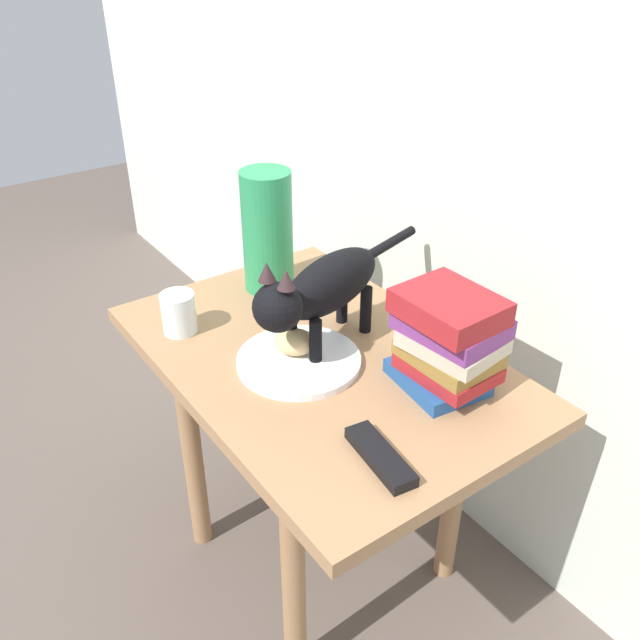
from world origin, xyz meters
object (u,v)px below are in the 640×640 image
(side_table, at_px, (320,389))
(cat, at_px, (322,289))
(book_stack, at_px, (448,340))
(green_vase, at_px, (267,232))
(plate, at_px, (298,360))
(bread_roll, at_px, (295,342))
(tv_remote, at_px, (380,456))
(candle_jar, at_px, (179,315))

(side_table, height_order, cat, cat)
(book_stack, xyz_separation_m, green_vase, (-0.50, -0.06, 0.04))
(green_vase, bearing_deg, book_stack, 6.65)
(plate, xyz_separation_m, book_stack, (0.21, 0.18, 0.09))
(bread_roll, bearing_deg, plate, -13.20)
(bread_roll, height_order, green_vase, green_vase)
(plate, relative_size, tv_remote, 1.58)
(plate, bearing_deg, green_vase, 157.96)
(plate, relative_size, green_vase, 0.87)
(plate, bearing_deg, candle_jar, -150.65)
(green_vase, bearing_deg, candle_jar, -77.18)
(plate, height_order, green_vase, green_vase)
(book_stack, bearing_deg, bread_roll, -142.44)
(cat, bearing_deg, side_table, -41.79)
(side_table, bearing_deg, book_stack, 31.38)
(book_stack, distance_m, candle_jar, 0.54)
(plate, relative_size, bread_roll, 2.96)
(side_table, height_order, green_vase, green_vase)
(book_stack, distance_m, tv_remote, 0.25)
(plate, bearing_deg, side_table, 85.60)
(tv_remote, bearing_deg, green_vase, 172.47)
(side_table, relative_size, candle_jar, 9.66)
(book_stack, distance_m, green_vase, 0.51)
(cat, height_order, green_vase, green_vase)
(side_table, bearing_deg, candle_jar, -142.72)
(side_table, relative_size, bread_roll, 10.27)
(green_vase, relative_size, candle_jar, 3.20)
(candle_jar, bearing_deg, green_vase, 102.82)
(tv_remote, bearing_deg, bread_roll, 179.19)
(bread_roll, bearing_deg, book_stack, 37.56)
(plate, bearing_deg, bread_roll, 166.80)
(book_stack, height_order, candle_jar, book_stack)
(side_table, distance_m, bread_roll, 0.13)
(bread_roll, distance_m, cat, 0.11)
(bread_roll, distance_m, green_vase, 0.31)
(plate, distance_m, book_stack, 0.29)
(bread_roll, distance_m, book_stack, 0.29)
(green_vase, bearing_deg, side_table, -13.05)
(side_table, xyz_separation_m, bread_roll, (-0.02, -0.05, 0.12))
(cat, height_order, book_stack, cat)
(plate, height_order, tv_remote, tv_remote)
(plate, distance_m, green_vase, 0.34)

